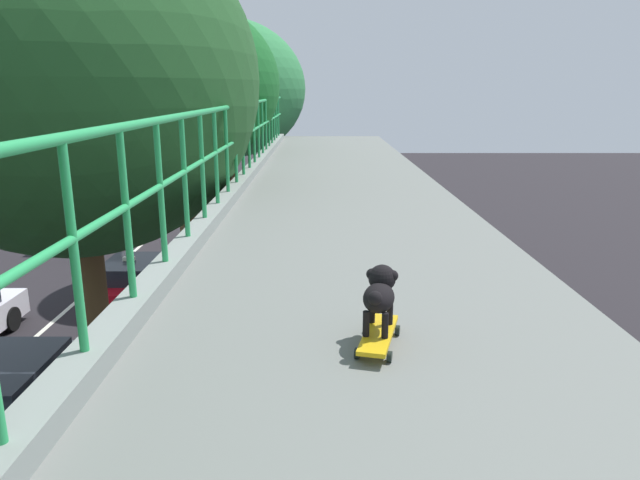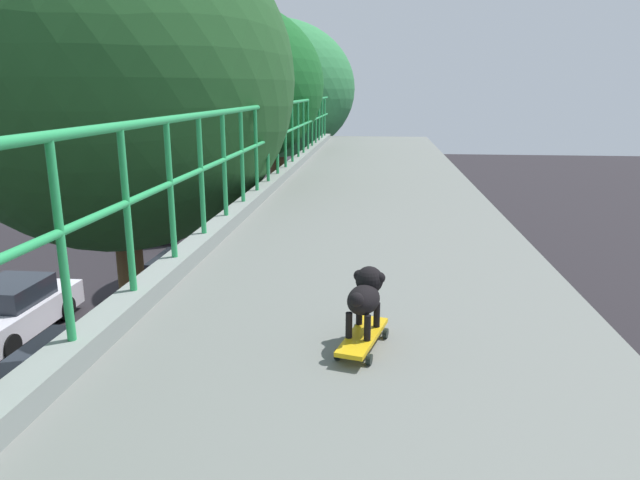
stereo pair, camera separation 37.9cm
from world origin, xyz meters
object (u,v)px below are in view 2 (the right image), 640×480
Objects in this scene: car_silver_fifth at (61,382)px; city_bus at (186,187)px; car_red_taxi_seventh at (182,274)px; toy_skateboard at (363,337)px; small_dog at (365,294)px; car_white_sixth at (9,312)px.

city_bus is (-3.39, 17.99, 1.03)m from car_silver_fifth.
toy_skateboard is (6.25, -14.50, 4.54)m from car_red_taxi_seventh.
city_bus reaches higher than car_silver_fifth.
toy_skateboard is at bearing -66.67° from car_red_taxi_seventh.
car_red_taxi_seventh is 10.69× the size of small_dog.
toy_skateboard reaches higher than car_white_sixth.
toy_skateboard is 0.23m from small_dog.
car_white_sixth is 11.92× the size of small_dog.
car_silver_fifth is 11.92× the size of small_dog.
car_red_taxi_seventh is 7.38× the size of toy_skateboard.
car_white_sixth is 5.17m from car_red_taxi_seventh.
toy_skateboard reaches higher than car_silver_fifth.
small_dog reaches higher than city_bus.
car_silver_fifth is at bearing -45.38° from car_white_sixth.
small_dog is at bearing -66.55° from car_red_taxi_seventh.
car_white_sixth is 15.07m from toy_skateboard.
small_dog is (9.70, -10.57, 4.70)m from car_white_sixth.
car_red_taxi_seventh is at bearing 113.45° from small_dog.
city_bus reaches higher than car_red_taxi_seventh.
car_red_taxi_seventh is at bearing -72.32° from city_bus.
car_red_taxi_seventh is 11.24m from city_bus.
toy_skateboard is (6.26, -7.17, 4.48)m from car_silver_fifth.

